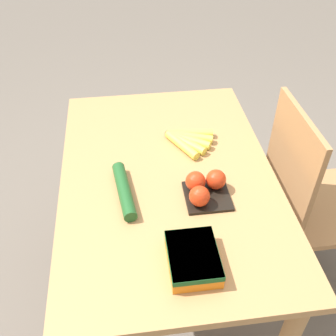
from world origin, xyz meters
The scene contains 7 objects.
ground_plane centered at (0.00, 0.00, 0.00)m, with size 12.00×12.00×0.00m, color #665B51.
dining_table centered at (0.00, 0.00, 0.63)m, with size 1.12×0.75×0.76m.
chair centered at (-0.04, 0.60, 0.49)m, with size 0.43×0.41×0.94m.
banana_bunch centered at (-0.17, 0.10, 0.77)m, with size 0.18×0.19×0.03m.
tomato_pack centered at (0.12, 0.10, 0.79)m, with size 0.15×0.15×0.08m.
carrot_bag centered at (0.38, 0.02, 0.79)m, with size 0.18×0.14×0.05m.
cucumber_near centered at (0.08, -0.16, 0.78)m, with size 0.25×0.07×0.04m.
Camera 1 is at (1.02, -0.13, 1.69)m, focal length 42.00 mm.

